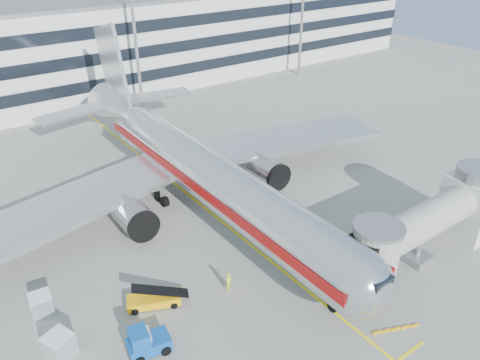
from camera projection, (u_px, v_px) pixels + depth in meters
ground at (267, 258)px, 41.87m from camera, size 180.00×180.00×0.00m
lead_in_line at (207, 210)px, 48.96m from camera, size 0.25×70.00×0.01m
main_jet at (197, 168)px, 48.14m from camera, size 50.95×48.70×16.06m
jet_bridge at (435, 218)px, 40.62m from camera, size 17.80×4.50×7.00m
terminal at (54, 48)px, 79.21m from camera, size 150.00×24.25×15.60m
light_mast_centre at (133, 13)px, 68.62m from camera, size 2.40×1.20×25.45m
belt_loader at (154, 299)px, 36.47m from camera, size 4.36×3.02×2.07m
baggage_tug at (146, 342)px, 32.25m from camera, size 3.13×2.26×2.18m
cargo_container_left at (59, 346)px, 32.02m from camera, size 2.25×2.25×1.84m
cargo_container_right at (41, 304)px, 35.65m from camera, size 1.76×1.76×1.68m
cargo_container_front at (141, 342)px, 32.54m from camera, size 1.68×1.68×1.47m
ramp_worker at (229, 282)px, 37.84m from camera, size 0.75×0.67×1.73m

